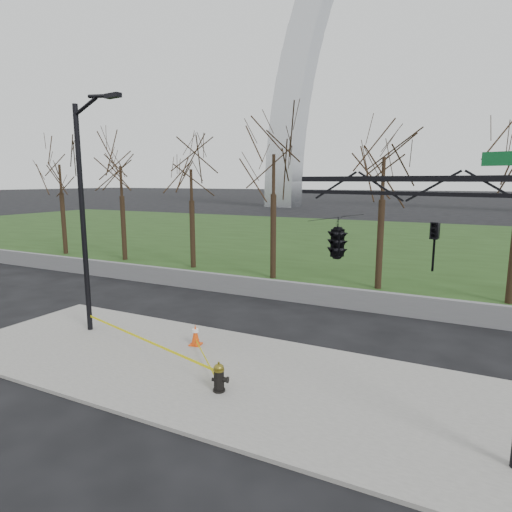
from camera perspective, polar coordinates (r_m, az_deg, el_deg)
The scene contains 11 objects.
ground at distance 12.96m, azimuth -4.90°, elevation -15.10°, with size 500.00×500.00×0.00m, color black.
sidewalk at distance 12.94m, azimuth -4.91°, elevation -14.90°, with size 18.00×6.00×0.10m, color gray.
grass_strip at distance 40.82m, azimuth 17.66°, elevation 1.76°, with size 120.00×40.00×0.06m, color #1E3613.
guardrail at distance 19.67m, azimuth 7.38°, elevation -4.97°, with size 60.00×0.30×0.90m, color #59595B.
gateway_arch at distance 89.39m, azimuth 24.05°, elevation 26.69°, with size 66.00×6.00×65.00m, color #B5B7BC, non-canonical shape.
tree_row at distance 24.15m, azimuth 2.49°, elevation 5.99°, with size 38.69×4.00×7.66m.
fire_hydrant at distance 11.61m, azimuth -4.84°, elevation -15.66°, with size 0.50×0.32×0.79m.
traffic_cone at distance 14.66m, azimuth -7.96°, elevation -10.20°, with size 0.42×0.42×0.71m.
street_light at distance 16.16m, azimuth -21.47°, elevation 6.47°, with size 2.38×0.52×8.21m.
traffic_signal_mast at distance 9.95m, azimuth 14.45°, elevation 1.96°, with size 4.96×2.54×6.00m.
caution_tape at distance 13.79m, azimuth -12.16°, elevation -11.39°, with size 6.69×2.39×0.41m.
Camera 1 is at (6.20, -9.98, 5.46)m, focal length 30.45 mm.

